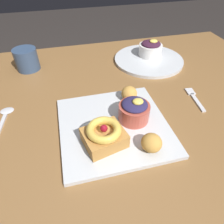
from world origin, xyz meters
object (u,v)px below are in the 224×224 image
Objects in this scene: back_ramekin at (151,49)px; coffee_mug at (27,59)px; cake_slice at (104,135)px; spoon at (5,117)px; back_plate at (149,60)px; fork at (194,97)px; berry_ramekin at (134,110)px; fritter_middle at (152,143)px; fritter_front at (129,93)px; front_plate at (114,126)px.

back_ramekin and coffee_mug have the same top height.
coffee_mug is (-0.50, 0.03, -0.00)m from back_ramekin.
cake_slice is 0.52m from back_ramekin.
spoon is (-0.56, -0.25, -0.04)m from back_ramekin.
back_plate is (0.28, 0.40, -0.03)m from cake_slice.
back_ramekin is 0.31m from fork.
fork is at bearing -83.45° from back_ramekin.
berry_ramekin is 0.11m from fritter_middle.
fritter_front is 0.22m from fork.
back_ramekin reaches higher than front_plate.
fritter_middle is at bearing 133.99° from fork.
back_ramekin is at bearing 55.20° from cake_slice.
cake_slice reaches higher than fritter_front.
fork is at bearing 12.84° from front_plate.
back_ramekin is 0.50m from coffee_mug.
back_plate is (0.17, 0.24, -0.03)m from fritter_front.
spoon is at bearing 149.06° from fritter_middle.
back_plate is at bearing 68.50° from fritter_middle.
fork is at bearing 14.15° from berry_ramekin.
cake_slice is 0.50m from coffee_mug.
front_plate is 0.42m from back_plate.
spoon is (-0.36, 0.11, -0.04)m from berry_ramekin.
fritter_middle is at bearing -113.84° from spoon.
front_plate is 3.35× the size of coffee_mug.
back_ramekin is (0.01, 0.03, 0.04)m from back_plate.
coffee_mug is at bearing 128.19° from berry_ramekin.
fritter_front is at bearing 88.29° from fork.
berry_ramekin is 0.09m from fritter_front.
back_plate is at bearing -6.52° from coffee_mug.
fritter_front is at bearing 80.78° from berry_ramekin.
spoon is at bearing -155.88° from back_ramekin.
cake_slice is 0.19m from fritter_front.
fritter_front reaches higher than fork.
fritter_front is at bearing -124.53° from back_plate.
coffee_mug reaches higher than front_plate.
front_plate is at bearing -58.20° from coffee_mug.
fork is (0.05, -0.27, -0.00)m from back_plate.
back_ramekin is 0.61m from spoon.
front_plate is 5.69× the size of fritter_middle.
back_plate reaches higher than spoon.
back_ramekin reaches higher than fritter_front.
back_ramekin is 0.76× the size of fork.
back_plate is 0.28m from fork.
fritter_middle is 0.18× the size of back_plate.
fritter_middle reaches higher than back_plate.
fork is at bearing -79.82° from back_plate.
spoon is (-0.30, 0.12, -0.00)m from front_plate.
fork is at bearing -8.74° from fritter_front.
fritter_middle is 0.53× the size of back_ramekin.
fork is 1.00× the size of spoon.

